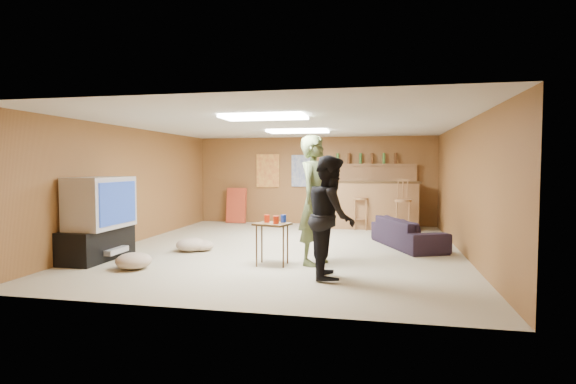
% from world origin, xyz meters
% --- Properties ---
extents(ground, '(7.00, 7.00, 0.00)m').
position_xyz_m(ground, '(0.00, 0.00, 0.00)').
color(ground, tan).
rests_on(ground, ground).
extents(ceiling, '(6.00, 7.00, 0.02)m').
position_xyz_m(ceiling, '(0.00, 0.00, 2.20)').
color(ceiling, silver).
rests_on(ceiling, ground).
extents(wall_back, '(6.00, 0.02, 2.20)m').
position_xyz_m(wall_back, '(0.00, 3.50, 1.10)').
color(wall_back, brown).
rests_on(wall_back, ground).
extents(wall_front, '(6.00, 0.02, 2.20)m').
position_xyz_m(wall_front, '(0.00, -3.50, 1.10)').
color(wall_front, brown).
rests_on(wall_front, ground).
extents(wall_left, '(0.02, 7.00, 2.20)m').
position_xyz_m(wall_left, '(-3.00, 0.00, 1.10)').
color(wall_left, brown).
rests_on(wall_left, ground).
extents(wall_right, '(0.02, 7.00, 2.20)m').
position_xyz_m(wall_right, '(3.00, 0.00, 1.10)').
color(wall_right, brown).
rests_on(wall_right, ground).
extents(tv_stand, '(0.55, 1.30, 0.50)m').
position_xyz_m(tv_stand, '(-2.72, -1.50, 0.25)').
color(tv_stand, black).
rests_on(tv_stand, ground).
extents(dvd_box, '(0.35, 0.50, 0.08)m').
position_xyz_m(dvd_box, '(-2.50, -1.50, 0.15)').
color(dvd_box, '#B2B2B7').
rests_on(dvd_box, tv_stand).
extents(tv_body, '(0.60, 1.10, 0.80)m').
position_xyz_m(tv_body, '(-2.65, -1.50, 0.90)').
color(tv_body, '#B2B2B7').
rests_on(tv_body, tv_stand).
extents(tv_screen, '(0.02, 0.95, 0.65)m').
position_xyz_m(tv_screen, '(-2.34, -1.50, 0.90)').
color(tv_screen, navy).
rests_on(tv_screen, tv_body).
extents(bar_counter, '(2.00, 0.60, 1.10)m').
position_xyz_m(bar_counter, '(1.50, 2.95, 0.55)').
color(bar_counter, brown).
rests_on(bar_counter, ground).
extents(bar_lip, '(2.10, 0.12, 0.05)m').
position_xyz_m(bar_lip, '(1.50, 2.70, 1.10)').
color(bar_lip, '#3C2813').
rests_on(bar_lip, bar_counter).
extents(bar_shelf, '(2.00, 0.18, 0.05)m').
position_xyz_m(bar_shelf, '(1.50, 3.40, 1.50)').
color(bar_shelf, brown).
rests_on(bar_shelf, bar_backing).
extents(bar_backing, '(2.00, 0.14, 0.60)m').
position_xyz_m(bar_backing, '(1.50, 3.42, 1.20)').
color(bar_backing, brown).
rests_on(bar_backing, bar_counter).
extents(poster_left, '(0.60, 0.03, 0.85)m').
position_xyz_m(poster_left, '(-1.20, 3.46, 1.35)').
color(poster_left, '#BF3F26').
rests_on(poster_left, wall_back).
extents(poster_right, '(0.55, 0.03, 0.80)m').
position_xyz_m(poster_right, '(-0.30, 3.46, 1.35)').
color(poster_right, '#334C99').
rests_on(poster_right, wall_back).
extents(folding_chair_stack, '(0.50, 0.26, 0.91)m').
position_xyz_m(folding_chair_stack, '(-2.00, 3.30, 0.45)').
color(folding_chair_stack, '#BB3D22').
rests_on(folding_chair_stack, ground).
extents(ceiling_panel_front, '(1.20, 0.60, 0.04)m').
position_xyz_m(ceiling_panel_front, '(0.00, -1.50, 2.17)').
color(ceiling_panel_front, white).
rests_on(ceiling_panel_front, ceiling).
extents(ceiling_panel_back, '(1.20, 0.60, 0.04)m').
position_xyz_m(ceiling_panel_back, '(0.00, 1.20, 2.17)').
color(ceiling_panel_back, white).
rests_on(ceiling_panel_back, ceiling).
extents(person_olive, '(0.67, 0.82, 1.93)m').
position_xyz_m(person_olive, '(0.69, -1.13, 0.97)').
color(person_olive, '#516138').
rests_on(person_olive, ground).
extents(person_black, '(0.73, 0.87, 1.61)m').
position_xyz_m(person_black, '(1.00, -1.88, 0.81)').
color(person_black, black).
rests_on(person_black, ground).
extents(sofa, '(1.34, 1.91, 0.52)m').
position_xyz_m(sofa, '(2.14, 0.60, 0.26)').
color(sofa, black).
rests_on(sofa, ground).
extents(tray_table, '(0.57, 0.51, 0.63)m').
position_xyz_m(tray_table, '(0.08, -1.35, 0.31)').
color(tray_table, '#3C2813').
rests_on(tray_table, ground).
extents(cup_red_near, '(0.09, 0.09, 0.11)m').
position_xyz_m(cup_red_near, '(-0.02, -1.29, 0.69)').
color(cup_red_near, red).
rests_on(cup_red_near, tray_table).
extents(cup_red_far, '(0.09, 0.09, 0.12)m').
position_xyz_m(cup_red_far, '(0.15, -1.42, 0.69)').
color(cup_red_far, red).
rests_on(cup_red_far, tray_table).
extents(cup_blue, '(0.10, 0.10, 0.11)m').
position_xyz_m(cup_blue, '(0.23, -1.24, 0.69)').
color(cup_blue, navy).
rests_on(cup_blue, tray_table).
extents(bar_stool_left, '(0.46, 0.46, 1.22)m').
position_xyz_m(bar_stool_left, '(1.21, 2.71, 0.61)').
color(bar_stool_left, brown).
rests_on(bar_stool_left, ground).
extents(bar_stool_right, '(0.53, 0.53, 1.26)m').
position_xyz_m(bar_stool_right, '(2.13, 2.27, 0.63)').
color(bar_stool_right, brown).
rests_on(bar_stool_right, ground).
extents(cushion_near_tv, '(0.57, 0.57, 0.23)m').
position_xyz_m(cushion_near_tv, '(-1.56, -0.56, 0.11)').
color(cushion_near_tv, tan).
rests_on(cushion_near_tv, ground).
extents(cushion_mid, '(0.50, 0.50, 0.18)m').
position_xyz_m(cushion_mid, '(-1.38, -0.48, 0.09)').
color(cushion_mid, tan).
rests_on(cushion_mid, ground).
extents(cushion_far, '(0.62, 0.62, 0.23)m').
position_xyz_m(cushion_far, '(-1.81, -1.98, 0.11)').
color(cushion_far, tan).
rests_on(cushion_far, ground).
extents(bottle_row, '(1.48, 0.08, 0.26)m').
position_xyz_m(bottle_row, '(1.30, 3.38, 1.65)').
color(bottle_row, '#3F7233').
rests_on(bottle_row, bar_shelf).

